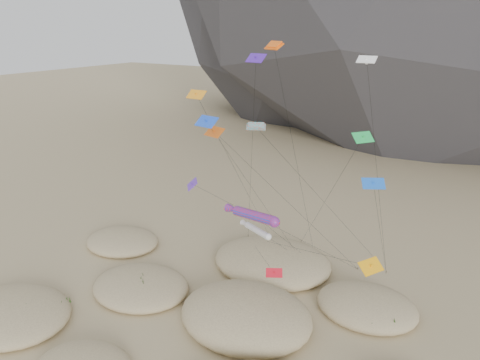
% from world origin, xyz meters
% --- Properties ---
extents(ground, '(500.00, 500.00, 0.00)m').
position_xyz_m(ground, '(0.00, 0.00, 0.00)').
color(ground, '#CCB789').
rests_on(ground, ground).
extents(dunes, '(51.97, 37.31, 4.24)m').
position_xyz_m(dunes, '(-1.02, 4.88, 0.74)').
color(dunes, '#CCB789').
rests_on(dunes, ground).
extents(dune_grass, '(43.88, 29.27, 1.57)m').
position_xyz_m(dune_grass, '(-1.07, 3.91, 0.84)').
color(dune_grass, black).
rests_on(dune_grass, ground).
extents(kite_stakes, '(20.31, 6.40, 0.30)m').
position_xyz_m(kite_stakes, '(2.20, 23.48, 0.15)').
color(kite_stakes, '#3F2D1E').
rests_on(kite_stakes, ground).
extents(rainbow_tube_kite, '(7.78, 14.11, 11.58)m').
position_xyz_m(rainbow_tube_kite, '(0.88, 9.47, 10.70)').
color(rainbow_tube_kite, red).
rests_on(rainbow_tube_kite, ground).
extents(white_tube_kite, '(5.22, 14.25, 9.57)m').
position_xyz_m(white_tube_kite, '(1.22, 9.67, 8.99)').
color(white_tube_kite, silver).
rests_on(white_tube_kite, ground).
extents(orange_parafoil, '(4.24, 8.79, 28.21)m').
position_xyz_m(orange_parafoil, '(-0.55, 16.38, 27.37)').
color(orange_parafoil, '#FF5F0D').
rests_on(orange_parafoil, ground).
extents(multi_parafoil, '(8.99, 19.46, 20.90)m').
position_xyz_m(multi_parafoil, '(1.83, 9.06, 20.06)').
color(multi_parafoil, red).
rests_on(multi_parafoil, ground).
extents(delta_kites, '(24.01, 21.05, 27.16)m').
position_xyz_m(delta_kites, '(2.75, 10.46, 17.29)').
color(delta_kites, green).
rests_on(delta_kites, ground).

